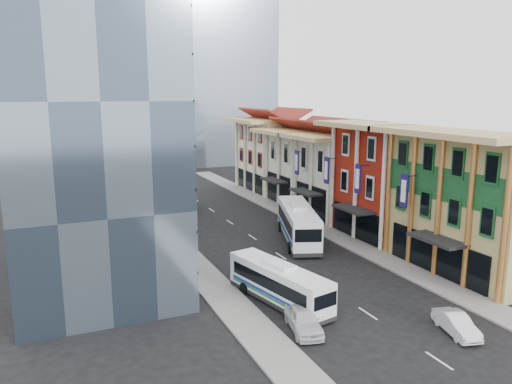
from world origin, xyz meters
name	(u,v)px	position (x,y,z in m)	size (l,w,h in m)	color
ground	(376,319)	(0.00, 0.00, 0.00)	(200.00, 200.00, 0.00)	black
sidewalk_right	(320,228)	(8.50, 22.00, 0.07)	(3.00, 90.00, 0.15)	slate
sidewalk_left	(177,246)	(-8.50, 22.00, 0.07)	(3.00, 90.00, 0.15)	slate
shophouse_tan	(476,204)	(14.00, 5.00, 6.00)	(8.00, 14.00, 12.00)	tan
shophouse_red	(388,182)	(14.00, 17.00, 6.00)	(8.00, 10.00, 12.00)	maroon
shophouse_cream_near	(340,177)	(14.00, 26.50, 5.00)	(8.00, 9.00, 10.00)	white
shophouse_cream_mid	(305,168)	(14.00, 35.50, 5.00)	(8.00, 9.00, 10.00)	white
shophouse_cream_far	(273,156)	(14.00, 46.00, 5.50)	(8.00, 12.00, 11.00)	white
office_tower	(82,99)	(-17.00, 19.00, 15.00)	(12.00, 26.00, 30.00)	#39485B
office_block_far	(79,159)	(-16.00, 42.00, 7.00)	(10.00, 18.00, 14.00)	gray
bus_left_near	(279,283)	(-5.02, 5.23, 1.60)	(2.34, 9.98, 3.20)	white
bus_left_far	(175,200)	(-5.12, 35.35, 2.02)	(2.95, 12.58, 4.04)	silver
bus_right	(298,222)	(3.89, 18.79, 2.02)	(2.96, 12.62, 4.05)	white
sedan_left	(303,319)	(-5.50, 0.58, 0.79)	(1.87, 4.62, 1.57)	silver
sedan_right	(456,324)	(3.49, -3.79, 0.67)	(1.41, 4.05, 1.34)	silver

